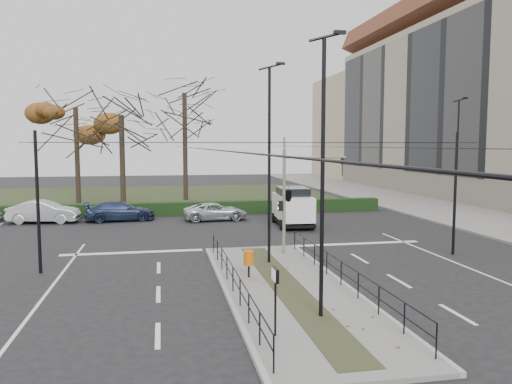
% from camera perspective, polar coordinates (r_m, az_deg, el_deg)
% --- Properties ---
extents(ground, '(140.00, 140.00, 0.00)m').
position_cam_1_polar(ground, '(21.20, 1.90, -9.34)').
color(ground, black).
rests_on(ground, ground).
extents(median_island, '(4.40, 15.00, 0.14)m').
position_cam_1_polar(median_island, '(18.84, 3.61, -11.03)').
color(median_island, slate).
rests_on(median_island, ground).
extents(sidewalk_east, '(8.00, 90.00, 0.14)m').
position_cam_1_polar(sidewalk_east, '(47.95, 17.28, -1.21)').
color(sidewalk_east, slate).
rests_on(sidewalk_east, ground).
extents(park, '(38.00, 26.00, 0.10)m').
position_cam_1_polar(park, '(52.29, -12.38, -0.58)').
color(park, '#232F17').
rests_on(park, ground).
extents(hedge, '(38.00, 1.00, 1.00)m').
position_cam_1_polar(hedge, '(38.93, -12.91, -1.95)').
color(hedge, black).
rests_on(hedge, ground).
extents(apartment_block, '(13.09, 52.10, 21.64)m').
position_cam_1_polar(apartment_block, '(54.89, 25.96, 10.10)').
color(apartment_block, tan).
rests_on(apartment_block, ground).
extents(median_railing, '(4.14, 13.24, 0.92)m').
position_cam_1_polar(median_railing, '(18.51, 3.70, -8.42)').
color(median_railing, black).
rests_on(median_railing, median_island).
extents(catenary, '(20.00, 34.00, 6.00)m').
position_cam_1_polar(catenary, '(22.17, 1.01, 0.30)').
color(catenary, black).
rests_on(catenary, ground).
extents(traffic_light, '(3.43, 1.96, 5.05)m').
position_cam_1_polar(traffic_light, '(24.08, 3.91, -0.13)').
color(traffic_light, slate).
rests_on(traffic_light, median_island).
extents(litter_bin, '(0.42, 0.42, 1.06)m').
position_cam_1_polar(litter_bin, '(19.99, -0.83, -7.59)').
color(litter_bin, black).
rests_on(litter_bin, median_island).
extents(info_panel, '(0.11, 0.50, 1.91)m').
position_cam_1_polar(info_panel, '(13.88, 2.21, -10.32)').
color(info_panel, black).
rests_on(info_panel, median_island).
extents(streetlamp_median_near, '(0.72, 0.15, 8.60)m').
position_cam_1_polar(streetlamp_median_near, '(15.07, 7.68, 1.99)').
color(streetlamp_median_near, black).
rests_on(streetlamp_median_near, median_island).
extents(streetlamp_median_far, '(0.74, 0.15, 8.83)m').
position_cam_1_polar(streetlamp_median_far, '(21.98, 1.57, 3.40)').
color(streetlamp_median_far, black).
rests_on(streetlamp_median_far, median_island).
extents(streetlamp_sidewalk, '(0.72, 0.15, 8.64)m').
position_cam_1_polar(streetlamp_sidewalk, '(38.79, 22.01, 3.74)').
color(streetlamp_sidewalk, black).
rests_on(streetlamp_sidewalk, sidewalk_east).
extents(parked_car_second, '(4.86, 2.14, 1.55)m').
position_cam_1_polar(parked_car_second, '(37.52, -23.07, -2.10)').
color(parked_car_second, '#B6B9BF').
rests_on(parked_car_second, ground).
extents(parked_car_third, '(5.04, 2.50, 1.41)m').
position_cam_1_polar(parked_car_third, '(36.80, -15.30, -2.11)').
color(parked_car_third, '#1F2A49').
rests_on(parked_car_third, ground).
extents(parked_car_fourth, '(4.66, 2.40, 1.26)m').
position_cam_1_polar(parked_car_fourth, '(35.92, -4.64, -2.24)').
color(parked_car_fourth, '#B6B9BF').
rests_on(parked_car_fourth, ground).
extents(white_van, '(2.48, 5.02, 2.57)m').
position_cam_1_polar(white_van, '(33.42, 4.20, -1.59)').
color(white_van, white).
rests_on(white_van, ground).
extents(rust_tree, '(9.24, 9.24, 11.36)m').
position_cam_1_polar(rust_tree, '(48.24, -19.93, 9.05)').
color(rust_tree, black).
rests_on(rust_tree, park).
extents(bare_tree_center, '(7.39, 7.39, 13.58)m').
position_cam_1_polar(bare_tree_center, '(48.72, -8.17, 10.28)').
color(bare_tree_center, black).
rests_on(bare_tree_center, park).
extents(bare_tree_near, '(6.88, 6.88, 10.28)m').
position_cam_1_polar(bare_tree_near, '(42.77, -15.13, 7.73)').
color(bare_tree_near, black).
rests_on(bare_tree_near, park).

